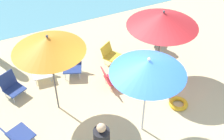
% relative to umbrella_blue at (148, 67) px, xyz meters
% --- Properties ---
extents(ground_plane, '(40.00, 40.00, 0.00)m').
position_rel_umbrella_blue_xyz_m(ground_plane, '(-0.06, -0.05, -1.85)').
color(ground_plane, beige).
extents(umbrella_blue, '(1.53, 1.53, 2.07)m').
position_rel_umbrella_blue_xyz_m(umbrella_blue, '(0.00, 0.00, 0.00)').
color(umbrella_blue, silver).
rests_on(umbrella_blue, ground_plane).
extents(umbrella_red, '(1.79, 1.79, 2.02)m').
position_rel_umbrella_blue_xyz_m(umbrella_red, '(1.32, 1.50, -0.07)').
color(umbrella_red, '#4C4C51').
rests_on(umbrella_red, ground_plane).
extents(umbrella_orange, '(1.58, 1.58, 2.14)m').
position_rel_umbrella_blue_xyz_m(umbrella_orange, '(-1.54, 1.48, 0.05)').
color(umbrella_orange, '#4C4C51').
rests_on(umbrella_orange, ground_plane).
extents(beach_chair_a, '(0.67, 0.71, 0.56)m').
position_rel_umbrella_blue_xyz_m(beach_chair_a, '(-0.76, 2.60, -1.55)').
color(beach_chair_a, navy).
rests_on(beach_chair_a, ground_plane).
extents(beach_chair_b, '(0.71, 0.71, 0.58)m').
position_rel_umbrella_blue_xyz_m(beach_chair_b, '(-2.67, 0.78, -1.54)').
color(beach_chair_b, navy).
rests_on(beach_chair_b, ground_plane).
extents(beach_chair_c, '(0.70, 0.74, 0.55)m').
position_rel_umbrella_blue_xyz_m(beach_chair_c, '(0.43, 2.58, -1.57)').
color(beach_chair_c, gold).
rests_on(beach_chair_c, ground_plane).
extents(beach_chair_d, '(0.56, 0.60, 0.53)m').
position_rel_umbrella_blue_xyz_m(beach_chair_d, '(-1.60, 2.80, -1.59)').
color(beach_chair_d, white).
rests_on(beach_chair_d, ground_plane).
extents(beach_chair_e, '(0.65, 0.68, 0.61)m').
position_rel_umbrella_blue_xyz_m(beach_chair_e, '(-2.46, 2.45, -1.55)').
color(beach_chair_e, navy).
rests_on(beach_chair_e, ground_plane).
extents(beach_chair_f, '(0.54, 0.48, 0.58)m').
position_rel_umbrella_blue_xyz_m(beach_chair_f, '(-0.04, 1.63, -1.55)').
color(beach_chair_f, red).
rests_on(beach_chair_f, ground_plane).
extents(person_b, '(0.52, 0.52, 0.92)m').
position_rel_umbrella_blue_xyz_m(person_b, '(2.02, 2.71, -1.40)').
color(person_b, '#2D519E').
rests_on(person_b, ground_plane).
extents(swim_ring, '(0.47, 0.47, 0.11)m').
position_rel_umbrella_blue_xyz_m(swim_ring, '(1.20, 0.27, -1.80)').
color(swim_ring, yellow).
rests_on(swim_ring, ground_plane).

